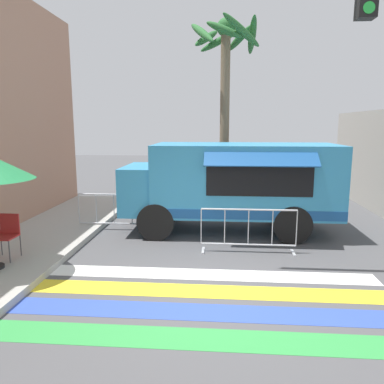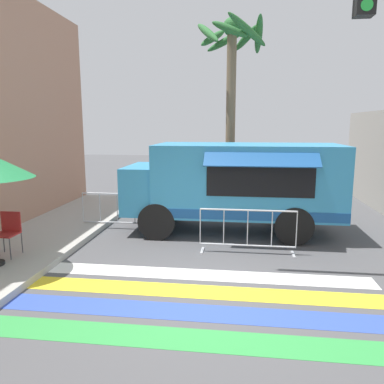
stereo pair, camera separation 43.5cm
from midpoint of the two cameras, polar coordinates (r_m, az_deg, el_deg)
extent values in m
plane|color=#4C4C4F|center=(6.96, 0.88, -14.66)|extent=(60.00, 60.00, 0.00)
cube|color=green|center=(5.55, -0.26, -21.54)|extent=(6.40, 0.56, 0.01)
cube|color=#334FB2|center=(6.20, 0.35, -17.87)|extent=(6.40, 0.56, 0.01)
cube|color=yellow|center=(6.88, 0.83, -14.91)|extent=(6.40, 0.56, 0.01)
cube|color=white|center=(7.58, 1.21, -12.48)|extent=(6.40, 0.56, 0.01)
cube|color=#338CBF|center=(10.26, 6.83, 2.05)|extent=(4.88, 2.18, 1.87)
cube|color=#338CBF|center=(10.50, -6.63, 0.55)|extent=(1.72, 2.01, 1.26)
cube|color=#1E232D|center=(10.64, -10.96, 2.28)|extent=(0.06, 1.75, 0.48)
cube|color=black|center=(9.17, 8.91, 1.92)|extent=(2.58, 0.03, 0.84)
cube|color=#194C8C|center=(8.91, 9.09, 4.92)|extent=(2.68, 0.43, 0.31)
cube|color=#194C8C|center=(9.33, 6.99, -3.50)|extent=(4.88, 0.01, 0.24)
cylinder|color=black|center=(9.65, -6.85, -4.57)|extent=(0.96, 0.22, 0.96)
cylinder|color=black|center=(11.58, -4.90, -2.07)|extent=(0.96, 0.22, 0.96)
cylinder|color=black|center=(9.60, 13.83, -4.88)|extent=(0.96, 0.22, 0.96)
cylinder|color=black|center=(11.53, 12.25, -2.31)|extent=(0.96, 0.22, 0.96)
cylinder|color=green|center=(7.67, 23.78, 24.34)|extent=(0.20, 0.02, 0.20)
cylinder|color=#4C4C51|center=(8.65, -27.38, -8.14)|extent=(0.02, 0.02, 0.46)
cylinder|color=#4C4C51|center=(9.23, -28.26, -7.12)|extent=(0.02, 0.02, 0.46)
cylinder|color=#4C4C51|center=(9.00, -25.94, -7.33)|extent=(0.02, 0.02, 0.46)
cube|color=#B22626|center=(8.87, -27.97, -6.10)|extent=(0.46, 0.46, 0.03)
cube|color=#B22626|center=(8.99, -27.37, -4.31)|extent=(0.46, 0.03, 0.44)
cylinder|color=#B7BABF|center=(8.61, 7.25, -2.69)|extent=(2.18, 0.04, 0.04)
cylinder|color=#B7BABF|center=(8.83, 7.12, -7.95)|extent=(2.18, 0.04, 0.04)
cylinder|color=#B7BABF|center=(8.73, -0.02, -5.24)|extent=(0.02, 0.02, 0.83)
cylinder|color=#B7BABF|center=(8.71, 3.58, -5.31)|extent=(0.02, 0.02, 0.83)
cylinder|color=#B7BABF|center=(8.71, 7.18, -5.35)|extent=(0.02, 0.02, 0.83)
cylinder|color=#B7BABF|center=(8.76, 10.77, -5.38)|extent=(0.02, 0.02, 0.83)
cylinder|color=#B7BABF|center=(8.84, 14.31, -5.38)|extent=(0.02, 0.02, 0.83)
cube|color=#B7BABF|center=(8.90, 0.30, -8.90)|extent=(0.06, 0.44, 0.03)
cube|color=#B7BABF|center=(9.00, 13.82, -8.99)|extent=(0.06, 0.44, 0.03)
cylinder|color=#B7BABF|center=(10.68, -13.03, -0.37)|extent=(2.04, 0.04, 0.04)
cylinder|color=#B7BABF|center=(10.86, -12.86, -4.69)|extent=(2.04, 0.04, 0.04)
cylinder|color=#B7BABF|center=(11.11, -17.96, -2.40)|extent=(0.02, 0.02, 0.83)
cylinder|color=#B7BABF|center=(10.93, -15.49, -2.47)|extent=(0.02, 0.02, 0.83)
cylinder|color=#B7BABF|center=(10.76, -12.95, -2.55)|extent=(0.02, 0.02, 0.83)
cylinder|color=#B7BABF|center=(10.62, -10.32, -2.62)|extent=(0.02, 0.02, 0.83)
cylinder|color=#B7BABF|center=(10.51, -7.64, -2.69)|extent=(0.02, 0.02, 0.83)
cube|color=#B7BABF|center=(11.23, -17.56, -5.34)|extent=(0.06, 0.44, 0.03)
cube|color=#B7BABF|center=(10.66, -7.83, -5.77)|extent=(0.06, 0.44, 0.03)
cylinder|color=#7A664C|center=(12.95, 4.01, 10.28)|extent=(0.32, 0.32, 5.92)
sphere|color=#2D6B33|center=(13.33, 4.19, 23.76)|extent=(0.60, 0.60, 0.60)
ellipsoid|color=#2D6B33|center=(13.30, 8.16, 22.55)|extent=(0.26, 1.59, 1.08)
ellipsoid|color=#2D6B33|center=(13.69, 6.30, 22.25)|extent=(1.00, 1.06, 0.84)
ellipsoid|color=#2D6B33|center=(14.01, 3.33, 22.04)|extent=(1.48, 0.61, 0.96)
ellipsoid|color=#2D6B33|center=(13.67, 1.25, 22.41)|extent=(0.94, 1.37, 0.90)
ellipsoid|color=#2D6B33|center=(12.89, 0.46, 23.13)|extent=(1.00, 1.56, 1.04)
ellipsoid|color=#2D6B33|center=(12.70, 3.84, 23.46)|extent=(1.22, 0.36, 0.71)
ellipsoid|color=#2D6B33|center=(12.62, 6.50, 23.30)|extent=(1.40, 1.09, 1.02)
camera|label=1|loc=(0.22, -91.38, -0.25)|focal=35.00mm
camera|label=2|loc=(0.22, 88.62, 0.25)|focal=35.00mm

